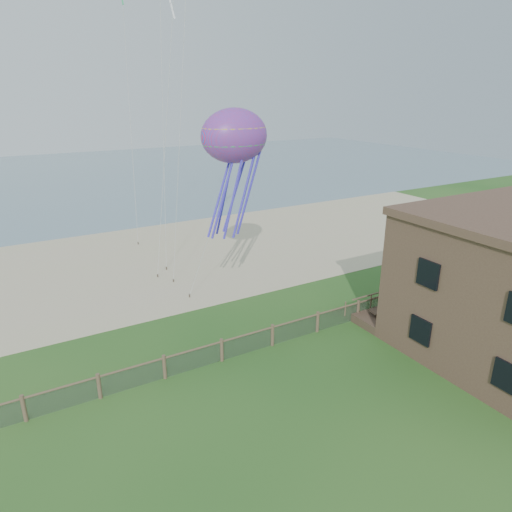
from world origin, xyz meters
name	(u,v)px	position (x,y,z in m)	size (l,w,h in m)	color
ground	(346,408)	(0.00, 0.00, 0.00)	(160.00, 160.00, 0.00)	#20501B
sand_beach	(170,258)	(0.00, 22.00, 0.00)	(72.00, 20.00, 0.02)	#C1B68B
ocean	(76,177)	(0.00, 66.00, 0.00)	(160.00, 68.00, 0.02)	slate
chainlink_fence	(272,336)	(0.00, 6.00, 0.55)	(36.20, 0.20, 1.25)	brown
motel_deck	(449,297)	(13.00, 5.00, 0.25)	(15.00, 2.00, 0.50)	#503C2D
picnic_table	(386,314)	(7.35, 5.00, 0.43)	(2.02, 1.52, 0.85)	#503C2D
octopus_kite	(235,172)	(0.46, 10.95, 8.59)	(3.73, 2.63, 7.68)	#DF2357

